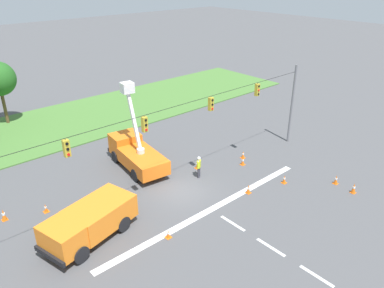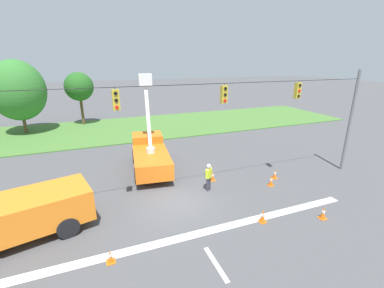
% 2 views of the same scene
% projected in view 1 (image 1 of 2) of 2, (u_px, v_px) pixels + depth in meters
% --- Properties ---
extents(ground_plane, '(200.00, 200.00, 0.00)m').
position_uv_depth(ground_plane, '(181.00, 191.00, 27.19)').
color(ground_plane, '#4C4C4F').
extents(grass_verge, '(56.00, 12.00, 0.10)m').
position_uv_depth(grass_verge, '(71.00, 121.00, 39.33)').
color(grass_verge, '#477533').
rests_on(grass_verge, ground).
extents(lane_markings, '(17.60, 15.25, 0.01)m').
position_uv_depth(lane_markings, '(227.00, 220.00, 24.10)').
color(lane_markings, silver).
rests_on(lane_markings, ground).
extents(signal_gantry, '(26.20, 0.33, 7.20)m').
position_uv_depth(signal_gantry, '(180.00, 133.00, 25.22)').
color(signal_gantry, slate).
rests_on(signal_gantry, ground).
extents(utility_truck_bucket_lift, '(3.19, 6.69, 6.88)m').
position_uv_depth(utility_truck_bucket_lift, '(136.00, 152.00, 29.98)').
color(utility_truck_bucket_lift, orange).
rests_on(utility_truck_bucket_lift, ground).
extents(utility_truck_support_near, '(6.21, 3.79, 2.00)m').
position_uv_depth(utility_truck_support_near, '(90.00, 221.00, 22.01)').
color(utility_truck_support_near, orange).
rests_on(utility_truck_support_near, ground).
extents(road_worker, '(0.55, 0.43, 1.77)m').
position_uv_depth(road_worker, '(199.00, 166.00, 28.58)').
color(road_worker, '#383842').
rests_on(road_worker, ground).
extents(traffic_cone_foreground_left, '(0.36, 0.36, 0.72)m').
position_uv_depth(traffic_cone_foreground_left, '(336.00, 180.00, 27.96)').
color(traffic_cone_foreground_left, orange).
rests_on(traffic_cone_foreground_left, ground).
extents(traffic_cone_foreground_right, '(0.36, 0.36, 0.72)m').
position_uv_depth(traffic_cone_foreground_right, '(243.00, 161.00, 30.65)').
color(traffic_cone_foreground_right, orange).
rests_on(traffic_cone_foreground_right, ground).
extents(traffic_cone_mid_left, '(0.36, 0.36, 0.68)m').
position_uv_depth(traffic_cone_mid_left, '(284.00, 179.00, 28.05)').
color(traffic_cone_mid_left, orange).
rests_on(traffic_cone_mid_left, ground).
extents(traffic_cone_mid_right, '(0.36, 0.36, 0.80)m').
position_uv_depth(traffic_cone_mid_right, '(4.00, 215.00, 23.90)').
color(traffic_cone_mid_right, orange).
rests_on(traffic_cone_mid_right, ground).
extents(traffic_cone_near_bucket, '(0.36, 0.36, 0.58)m').
position_uv_depth(traffic_cone_near_bucket, '(168.00, 234.00, 22.39)').
color(traffic_cone_near_bucket, orange).
rests_on(traffic_cone_near_bucket, ground).
extents(traffic_cone_lane_edge_a, '(0.36, 0.36, 0.79)m').
position_uv_depth(traffic_cone_lane_edge_a, '(354.00, 188.00, 26.81)').
color(traffic_cone_lane_edge_a, orange).
rests_on(traffic_cone_lane_edge_a, ground).
extents(traffic_cone_lane_edge_b, '(0.36, 0.36, 0.69)m').
position_uv_depth(traffic_cone_lane_edge_b, '(197.00, 165.00, 30.11)').
color(traffic_cone_lane_edge_b, orange).
rests_on(traffic_cone_lane_edge_b, ground).
extents(traffic_cone_far_left, '(0.36, 0.36, 0.67)m').
position_uv_depth(traffic_cone_far_left, '(243.00, 155.00, 31.75)').
color(traffic_cone_far_left, orange).
rests_on(traffic_cone_far_left, ground).
extents(traffic_cone_far_right, '(0.36, 0.36, 0.71)m').
position_uv_depth(traffic_cone_far_right, '(248.00, 189.00, 26.80)').
color(traffic_cone_far_right, orange).
rests_on(traffic_cone_far_right, ground).
extents(traffic_cone_centre_line, '(0.36, 0.36, 0.62)m').
position_uv_depth(traffic_cone_centre_line, '(46.00, 208.00, 24.74)').
color(traffic_cone_centre_line, orange).
rests_on(traffic_cone_centre_line, ground).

